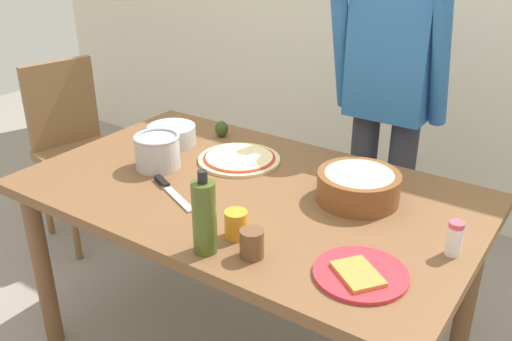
{
  "coord_description": "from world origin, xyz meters",
  "views": [
    {
      "loc": [
        1.02,
        -1.45,
        1.66
      ],
      "look_at": [
        0.0,
        0.05,
        0.81
      ],
      "focal_mm": 39.32,
      "sensor_mm": 36.0,
      "label": 1
    }
  ],
  "objects": [
    {
      "name": "dining_table",
      "position": [
        0.0,
        0.0,
        0.67
      ],
      "size": [
        1.6,
        0.96,
        0.76
      ],
      "color": "brown",
      "rests_on": "ground"
    },
    {
      "name": "person_cook",
      "position": [
        0.2,
        0.76,
        0.94
      ],
      "size": [
        0.49,
        0.25,
        1.62
      ],
      "color": "#2D2D38",
      "rests_on": "ground"
    },
    {
      "name": "chair_wooden_left",
      "position": [
        -1.32,
        0.29,
        0.54
      ],
      "size": [
        0.48,
        0.48,
        0.95
      ],
      "color": "brown",
      "rests_on": "ground"
    },
    {
      "name": "pizza_raw_on_board",
      "position": [
        -0.16,
        0.17,
        0.77
      ],
      "size": [
        0.32,
        0.32,
        0.02
      ],
      "color": "beige",
      "rests_on": "dining_table"
    },
    {
      "name": "plate_with_slice",
      "position": [
        0.55,
        -0.26,
        0.77
      ],
      "size": [
        0.26,
        0.26,
        0.02
      ],
      "color": "red",
      "rests_on": "dining_table"
    },
    {
      "name": "popcorn_bowl",
      "position": [
        0.36,
        0.14,
        0.82
      ],
      "size": [
        0.28,
        0.28,
        0.11
      ],
      "color": "brown",
      "rests_on": "dining_table"
    },
    {
      "name": "mixing_bowl_steel",
      "position": [
        -0.5,
        0.16,
        0.8
      ],
      "size": [
        0.2,
        0.2,
        0.08
      ],
      "color": "#B7B7BC",
      "rests_on": "dining_table"
    },
    {
      "name": "olive_oil_bottle",
      "position": [
        0.13,
        -0.4,
        0.87
      ],
      "size": [
        0.07,
        0.07,
        0.26
      ],
      "color": "#47561E",
      "rests_on": "dining_table"
    },
    {
      "name": "steel_pot",
      "position": [
        -0.39,
        -0.05,
        0.83
      ],
      "size": [
        0.17,
        0.17,
        0.13
      ],
      "color": "#B7B7BC",
      "rests_on": "dining_table"
    },
    {
      "name": "cup_orange",
      "position": [
        0.15,
        -0.28,
        0.8
      ],
      "size": [
        0.07,
        0.07,
        0.08
      ],
      "primitive_type": "cylinder",
      "color": "orange",
      "rests_on": "dining_table"
    },
    {
      "name": "cup_small_brown",
      "position": [
        0.25,
        -0.34,
        0.8
      ],
      "size": [
        0.07,
        0.07,
        0.08
      ],
      "primitive_type": "cylinder",
      "color": "brown",
      "rests_on": "dining_table"
    },
    {
      "name": "salt_shaker",
      "position": [
        0.72,
        -0.01,
        0.81
      ],
      "size": [
        0.04,
        0.04,
        0.11
      ],
      "color": "white",
      "rests_on": "dining_table"
    },
    {
      "name": "chef_knife",
      "position": [
        -0.22,
        -0.17,
        0.77
      ],
      "size": [
        0.27,
        0.14,
        0.02
      ],
      "color": "silver",
      "rests_on": "dining_table"
    },
    {
      "name": "avocado",
      "position": [
        -0.38,
        0.34,
        0.8
      ],
      "size": [
        0.06,
        0.06,
        0.07
      ],
      "primitive_type": "ellipsoid",
      "color": "#2D4219",
      "rests_on": "dining_table"
    }
  ]
}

